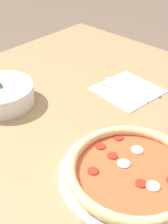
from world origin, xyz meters
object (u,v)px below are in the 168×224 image
object	(u,v)px
pizza	(132,171)
bowl	(1,93)
knife	(134,87)
fork	(123,93)

from	to	relation	value
pizza	bowl	size ratio (longest dim) A/B	1.65
pizza	knife	world-z (taller)	pizza
pizza	fork	bearing A→B (deg)	40.25
bowl	fork	xyz separation A→B (m)	(0.31, -0.26, -0.03)
bowl	knife	xyz separation A→B (m)	(0.36, -0.26, -0.03)
fork	knife	xyz separation A→B (m)	(0.05, -0.01, -0.00)
pizza	knife	size ratio (longest dim) A/B	1.64
fork	pizza	bearing A→B (deg)	123.65
pizza	bowl	world-z (taller)	bowl
fork	knife	size ratio (longest dim) A/B	0.87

